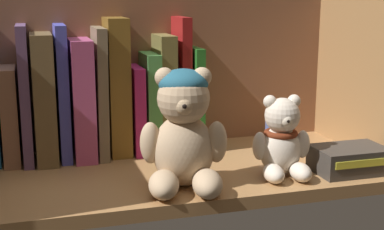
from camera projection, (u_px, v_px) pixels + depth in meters
shelf_board at (182, 173)px, 89.60cm from camera, size 65.55×30.88×2.00cm
shelf_back_panel at (159, 76)px, 101.64cm from camera, size 67.95×1.20×29.54cm
shelf_side_panel_right at (365, 81)px, 95.88cm from camera, size 1.60×33.28×29.54cm
book_1 at (10, 114)px, 91.76cm from camera, size 2.62×11.93×16.12cm
book_2 at (25, 93)px, 91.72cm from camera, size 1.60×13.46×22.97cm
book_3 at (44, 96)px, 92.70cm from camera, size 3.46×14.35×21.55cm
book_4 at (62, 92)px, 93.41cm from camera, size 1.79×12.15×22.91cm
book_5 at (81, 98)px, 94.54cm from camera, size 3.59×14.02×20.47cm
book_6 at (99, 91)px, 95.20cm from camera, size 1.97×13.03×22.37cm
book_7 at (116, 86)px, 95.89cm from camera, size 3.59×10.32×23.89cm
book_8 at (135, 109)px, 97.69cm from camera, size 1.91×11.13×15.45cm
book_9 at (149, 102)px, 98.18cm from camera, size 2.43×10.65×17.67cm
book_10 at (166, 92)px, 98.69cm from camera, size 2.83×10.02×20.79cm
book_11 at (181, 83)px, 99.12cm from camera, size 1.75×9.40×23.87cm
book_12 at (192, 97)px, 100.29cm from camera, size 1.63×11.50×18.53cm
teddy_bear_larger at (184, 132)px, 78.68cm from camera, size 13.37×13.77×17.62cm
teddy_bear_smaller at (282, 142)px, 84.47cm from camera, size 9.39×9.68×12.71cm
pillar_candle at (278, 138)px, 95.94cm from camera, size 4.55×4.55×5.89cm
small_product_box at (350, 159)px, 86.85cm from camera, size 11.34×7.87×4.07cm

